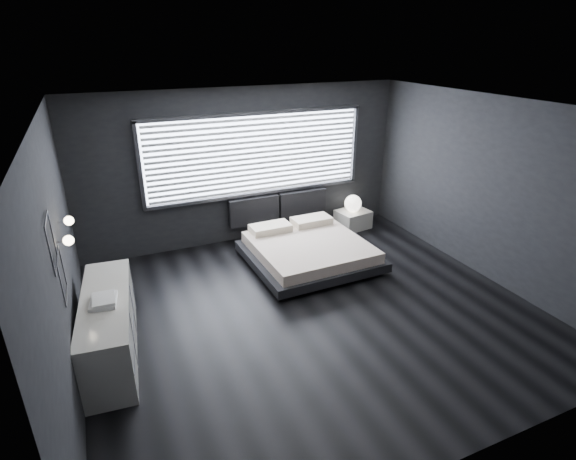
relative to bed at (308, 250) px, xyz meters
name	(u,v)px	position (x,y,z in m)	size (l,w,h in m)	color
room	(314,218)	(-0.59, -1.33, 1.16)	(6.04, 6.00, 2.80)	black
window	(257,155)	(-0.39, 1.37, 1.37)	(4.14, 0.09, 1.52)	white
headboard	(279,207)	(0.00, 1.31, 0.33)	(1.96, 0.16, 0.52)	black
sconce_near	(68,240)	(-3.47, -1.28, 1.36)	(0.18, 0.11, 0.11)	silver
sconce_far	(69,221)	(-3.47, -0.68, 1.36)	(0.18, 0.11, 0.11)	silver
wall_art_upper	(51,242)	(-3.56, -1.88, 1.61)	(0.01, 0.48, 0.48)	#47474C
wall_art_lower	(62,275)	(-3.56, -1.63, 1.14)	(0.01, 0.48, 0.48)	#47474C
bed	(308,250)	(0.00, 0.00, 0.00)	(2.05, 1.96, 0.52)	black
nightstand	(353,219)	(1.51, 1.02, -0.06)	(0.61, 0.51, 0.36)	silver
orb_lamp	(353,203)	(1.48, 1.01, 0.28)	(0.34, 0.34, 0.34)	white
dresser	(110,327)	(-3.24, -1.20, 0.15)	(0.74, 1.99, 0.78)	silver
book_stack	(104,300)	(-3.24, -1.30, 0.57)	(0.33, 0.41, 0.08)	white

